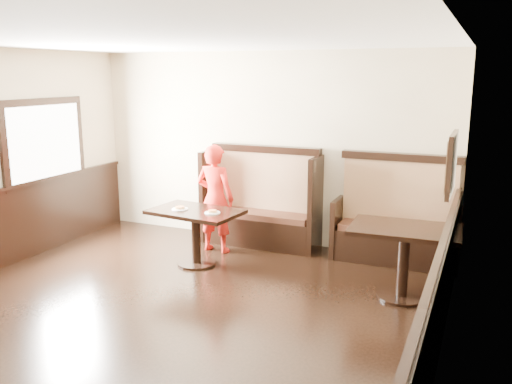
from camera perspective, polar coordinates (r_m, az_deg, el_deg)
The scene contains 9 objects.
ground at distance 5.47m, azimuth -13.37°, elevation -14.98°, with size 7.00×7.00×0.00m, color black.
room_shell at distance 5.58m, azimuth -14.45°, elevation -6.99°, with size 7.00×7.00×7.00m.
booth_main at distance 7.99m, azimuth 0.61°, elevation -1.78°, with size 1.75×0.72×1.45m.
booth_neighbor at distance 7.49m, azimuth 14.52°, elevation -3.52°, with size 1.65×0.72×1.45m.
table_main at distance 7.13m, azimuth -6.36°, elevation -3.26°, with size 1.24×0.86×0.74m.
table_neighbor at distance 6.25m, azimuth 15.33°, elevation -5.44°, with size 1.22×0.82×0.82m.
child at distance 7.61m, azimuth -4.32°, elevation -0.68°, with size 0.56×0.37×1.53m, color red.
pizza_plate_left at distance 7.14m, azimuth -8.01°, elevation -1.72°, with size 0.22×0.22×0.04m.
pizza_plate_right at distance 6.91m, azimuth -4.62°, elevation -2.11°, with size 0.20×0.20×0.04m.
Camera 1 is at (2.99, -3.85, 2.49)m, focal length 38.00 mm.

